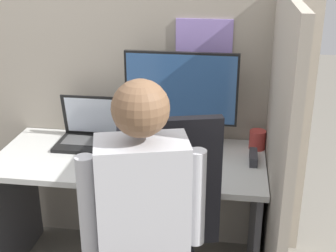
# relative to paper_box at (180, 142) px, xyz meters

# --- Properties ---
(cubicle_panel_back) EXTENTS (1.91, 0.05, 1.56)m
(cubicle_panel_back) POSITION_rel_paper_box_xyz_m (-0.25, 0.18, 0.04)
(cubicle_panel_back) COLOR gray
(cubicle_panel_back) RESTS_ON ground
(cubicle_panel_right) EXTENTS (0.04, 1.25, 1.56)m
(cubicle_panel_right) POSITION_rel_paper_box_xyz_m (0.48, -0.22, 0.04)
(cubicle_panel_right) COLOR gray
(cubicle_panel_right) RESTS_ON ground
(desk) EXTENTS (1.41, 0.62, 0.71)m
(desk) POSITION_rel_paper_box_xyz_m (-0.25, -0.16, -0.21)
(desk) COLOR #B7B7B2
(desk) RESTS_ON ground
(paper_box) EXTENTS (0.33, 0.25, 0.07)m
(paper_box) POSITION_rel_paper_box_xyz_m (0.00, 0.00, 0.00)
(paper_box) COLOR white
(paper_box) RESTS_ON desk
(monitor) EXTENTS (0.59, 0.20, 0.46)m
(monitor) POSITION_rel_paper_box_xyz_m (0.00, 0.00, 0.28)
(monitor) COLOR black
(monitor) RESTS_ON paper_box
(laptop) EXTENTS (0.35, 0.25, 0.26)m
(laptop) POSITION_rel_paper_box_xyz_m (-0.50, -0.02, 0.02)
(laptop) COLOR black
(laptop) RESTS_ON desk
(mouse) EXTENTS (0.07, 0.06, 0.04)m
(mouse) POSITION_rel_paper_box_xyz_m (-0.25, -0.30, -0.01)
(mouse) COLOR silver
(mouse) RESTS_ON desk
(stapler) EXTENTS (0.04, 0.15, 0.05)m
(stapler) POSITION_rel_paper_box_xyz_m (0.39, -0.12, -0.01)
(stapler) COLOR #2D2D33
(stapler) RESTS_ON desk
(carrot_toy) EXTENTS (0.04, 0.16, 0.04)m
(carrot_toy) POSITION_rel_paper_box_xyz_m (-0.18, -0.34, -0.01)
(carrot_toy) COLOR orange
(carrot_toy) RESTS_ON desk
(office_chair) EXTENTS (0.57, 0.62, 1.10)m
(office_chair) POSITION_rel_paper_box_xyz_m (-0.02, -0.71, -0.18)
(office_chair) COLOR black
(office_chair) RESTS_ON ground
(person) EXTENTS (0.47, 0.48, 1.33)m
(person) POSITION_rel_paper_box_xyz_m (-0.06, -0.87, 0.04)
(person) COLOR brown
(person) RESTS_ON ground
(coffee_mug) EXTENTS (0.09, 0.09, 0.10)m
(coffee_mug) POSITION_rel_paper_box_xyz_m (0.41, 0.05, 0.02)
(coffee_mug) COLOR #A3332D
(coffee_mug) RESTS_ON desk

